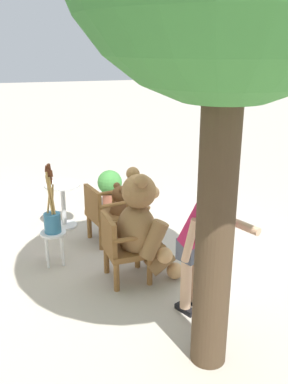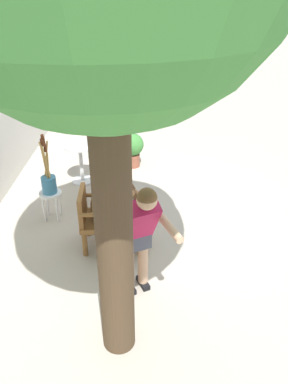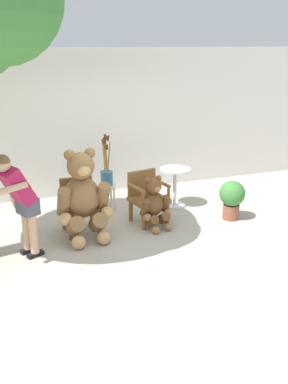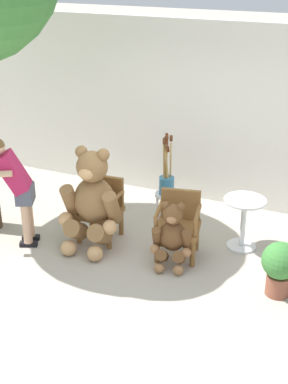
{
  "view_description": "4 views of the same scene",
  "coord_description": "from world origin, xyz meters",
  "px_view_note": "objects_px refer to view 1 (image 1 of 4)",
  "views": [
    {
      "loc": [
        -5.18,
        1.65,
        2.79
      ],
      "look_at": [
        0.38,
        -0.0,
        0.79
      ],
      "focal_mm": 40.0,
      "sensor_mm": 36.0,
      "label": 1
    },
    {
      "loc": [
        -4.79,
        -0.16,
        3.28
      ],
      "look_at": [
        -0.22,
        -0.09,
        0.65
      ],
      "focal_mm": 35.0,
      "sensor_mm": 36.0,
      "label": 2
    },
    {
      "loc": [
        -1.79,
        -5.74,
        2.87
      ],
      "look_at": [
        0.33,
        0.05,
        0.72
      ],
      "focal_mm": 40.0,
      "sensor_mm": 36.0,
      "label": 3
    },
    {
      "loc": [
        2.65,
        -5.26,
        3.74
      ],
      "look_at": [
        0.17,
        0.32,
        0.93
      ],
      "focal_mm": 50.0,
      "sensor_mm": 36.0,
      "label": 4
    }
  ],
  "objects_px": {
    "round_side_table": "(63,200)",
    "potted_plant": "(110,186)",
    "wooden_chair_left": "(122,246)",
    "person_visitor": "(202,238)",
    "white_stool": "(54,239)",
    "teddy_bear_large": "(142,226)",
    "wooden_chair_right": "(104,213)",
    "teddy_bear_small": "(123,212)",
    "brush_bucket": "(52,217)"
  },
  "relations": [
    {
      "from": "wooden_chair_right",
      "to": "teddy_bear_large",
      "type": "relative_size",
      "value": 0.61
    },
    {
      "from": "person_visitor",
      "to": "potted_plant",
      "type": "distance_m",
      "value": 3.52
    },
    {
      "from": "teddy_bear_small",
      "to": "brush_bucket",
      "type": "relative_size",
      "value": 0.93
    },
    {
      "from": "round_side_table",
      "to": "potted_plant",
      "type": "bearing_deg",
      "value": -53.72
    },
    {
      "from": "teddy_bear_large",
      "to": "round_side_table",
      "type": "distance_m",
      "value": 2.04
    },
    {
      "from": "wooden_chair_right",
      "to": "white_stool",
      "type": "distance_m",
      "value": 0.92
    },
    {
      "from": "wooden_chair_left",
      "to": "teddy_bear_large",
      "type": "distance_m",
      "value": 0.34
    },
    {
      "from": "teddy_bear_small",
      "to": "person_visitor",
      "type": "xyz_separation_m",
      "value": [
        -2.1,
        -0.33,
        0.48
      ]
    },
    {
      "from": "wooden_chair_left",
      "to": "potted_plant",
      "type": "xyz_separation_m",
      "value": [
        2.54,
        -0.39,
        -0.07
      ]
    },
    {
      "from": "teddy_bear_small",
      "to": "potted_plant",
      "type": "relative_size",
      "value": 1.28
    },
    {
      "from": "wooden_chair_left",
      "to": "person_visitor",
      "type": "bearing_deg",
      "value": -146.47
    },
    {
      "from": "wooden_chair_right",
      "to": "brush_bucket",
      "type": "xyz_separation_m",
      "value": [
        -0.48,
        0.78,
        0.21
      ]
    },
    {
      "from": "wooden_chair_right",
      "to": "person_visitor",
      "type": "height_order",
      "value": "person_visitor"
    },
    {
      "from": "wooden_chair_right",
      "to": "round_side_table",
      "type": "distance_m",
      "value": 0.9
    },
    {
      "from": "wooden_chair_right",
      "to": "white_stool",
      "type": "bearing_deg",
      "value": 121.68
    },
    {
      "from": "teddy_bear_small",
      "to": "person_visitor",
      "type": "height_order",
      "value": "person_visitor"
    },
    {
      "from": "teddy_bear_large",
      "to": "person_visitor",
      "type": "xyz_separation_m",
      "value": [
        -0.94,
        -0.36,
        0.22
      ]
    },
    {
      "from": "teddy_bear_large",
      "to": "white_stool",
      "type": "xyz_separation_m",
      "value": [
        0.65,
        1.03,
        -0.33
      ]
    },
    {
      "from": "wooden_chair_left",
      "to": "brush_bucket",
      "type": "distance_m",
      "value": 1.04
    },
    {
      "from": "wooden_chair_right",
      "to": "potted_plant",
      "type": "xyz_separation_m",
      "value": [
        1.4,
        -0.39,
        -0.07
      ]
    },
    {
      "from": "teddy_bear_large",
      "to": "brush_bucket",
      "type": "relative_size",
      "value": 1.51
    },
    {
      "from": "wooden_chair_left",
      "to": "wooden_chair_right",
      "type": "bearing_deg",
      "value": -0.06
    },
    {
      "from": "teddy_bear_large",
      "to": "teddy_bear_small",
      "type": "bearing_deg",
      "value": -1.51
    },
    {
      "from": "teddy_bear_large",
      "to": "person_visitor",
      "type": "height_order",
      "value": "person_visitor"
    },
    {
      "from": "round_side_table",
      "to": "person_visitor",
      "type": "bearing_deg",
      "value": -158.15
    },
    {
      "from": "wooden_chair_right",
      "to": "person_visitor",
      "type": "distance_m",
      "value": 2.21
    },
    {
      "from": "brush_bucket",
      "to": "potted_plant",
      "type": "relative_size",
      "value": 1.37
    },
    {
      "from": "teddy_bear_large",
      "to": "person_visitor",
      "type": "distance_m",
      "value": 1.03
    },
    {
      "from": "white_stool",
      "to": "brush_bucket",
      "type": "relative_size",
      "value": 0.49
    },
    {
      "from": "person_visitor",
      "to": "white_stool",
      "type": "relative_size",
      "value": 3.32
    },
    {
      "from": "wooden_chair_left",
      "to": "potted_plant",
      "type": "height_order",
      "value": "wooden_chair_left"
    },
    {
      "from": "person_visitor",
      "to": "wooden_chair_left",
      "type": "bearing_deg",
      "value": 33.53
    },
    {
      "from": "person_visitor",
      "to": "teddy_bear_large",
      "type": "bearing_deg",
      "value": 21.04
    },
    {
      "from": "teddy_bear_small",
      "to": "brush_bucket",
      "type": "height_order",
      "value": "brush_bucket"
    },
    {
      "from": "wooden_chair_right",
      "to": "white_stool",
      "type": "relative_size",
      "value": 1.87
    },
    {
      "from": "white_stool",
      "to": "teddy_bear_small",
      "type": "bearing_deg",
      "value": -64.72
    },
    {
      "from": "wooden_chair_left",
      "to": "teddy_bear_small",
      "type": "relative_size",
      "value": 0.99
    },
    {
      "from": "round_side_table",
      "to": "white_stool",
      "type": "bearing_deg",
      "value": 167.63
    },
    {
      "from": "teddy_bear_small",
      "to": "white_stool",
      "type": "relative_size",
      "value": 1.89
    },
    {
      "from": "teddy_bear_small",
      "to": "potted_plant",
      "type": "xyz_separation_m",
      "value": [
        1.38,
        -0.1,
        -0.03
      ]
    },
    {
      "from": "wooden_chair_left",
      "to": "potted_plant",
      "type": "distance_m",
      "value": 2.57
    },
    {
      "from": "round_side_table",
      "to": "potted_plant",
      "type": "relative_size",
      "value": 1.06
    },
    {
      "from": "wooden_chair_right",
      "to": "person_visitor",
      "type": "xyz_separation_m",
      "value": [
        -2.08,
        -0.62,
        0.45
      ]
    },
    {
      "from": "round_side_table",
      "to": "potted_plant",
      "type": "xyz_separation_m",
      "value": [
        0.66,
        -0.9,
        -0.05
      ]
    },
    {
      "from": "wooden_chair_left",
      "to": "wooden_chair_right",
      "type": "xyz_separation_m",
      "value": [
        1.14,
        -0.0,
        0.0
      ]
    },
    {
      "from": "wooden_chair_right",
      "to": "teddy_bear_small",
      "type": "bearing_deg",
      "value": -85.46
    },
    {
      "from": "wooden_chair_left",
      "to": "teddy_bear_large",
      "type": "xyz_separation_m",
      "value": [
        0.01,
        -0.26,
        0.23
      ]
    },
    {
      "from": "brush_bucket",
      "to": "round_side_table",
      "type": "bearing_deg",
      "value": -12.33
    },
    {
      "from": "wooden_chair_right",
      "to": "potted_plant",
      "type": "relative_size",
      "value": 1.26
    },
    {
      "from": "potted_plant",
      "to": "round_side_table",
      "type": "bearing_deg",
      "value": 126.28
    }
  ]
}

